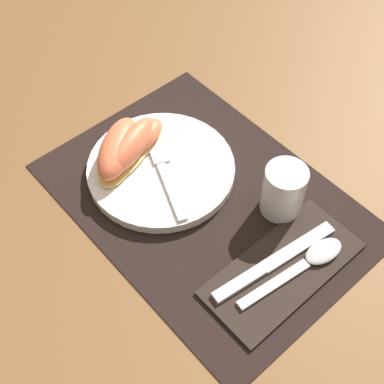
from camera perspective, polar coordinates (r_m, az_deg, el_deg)
name	(u,v)px	position (r m, az deg, el deg)	size (l,w,h in m)	color
ground_plane	(205,201)	(0.81, 1.45, -0.92)	(3.00, 3.00, 0.00)	brown
placemat	(206,200)	(0.81, 1.45, -0.84)	(0.48, 0.34, 0.00)	black
plate	(161,169)	(0.84, -3.32, 2.47)	(0.23, 0.23, 0.02)	white
juice_glass	(283,193)	(0.78, 9.67, -0.08)	(0.06, 0.06, 0.08)	silver
napkin	(283,269)	(0.75, 9.64, -8.05)	(0.11, 0.23, 0.00)	#2D231E
knife	(272,263)	(0.75, 8.53, -7.50)	(0.04, 0.21, 0.01)	silver
spoon	(310,260)	(0.76, 12.52, -7.09)	(0.05, 0.18, 0.01)	silver
fork	(162,168)	(0.82, -3.19, 2.60)	(0.17, 0.09, 0.00)	silver
citrus_wedge_0	(134,141)	(0.85, -6.17, 5.43)	(0.07, 0.12, 0.03)	#F4DB84
citrus_wedge_1	(132,147)	(0.83, -6.45, 4.80)	(0.09, 0.14, 0.05)	#F4DB84
citrus_wedge_2	(118,150)	(0.83, -7.90, 4.50)	(0.12, 0.14, 0.05)	#F4DB84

